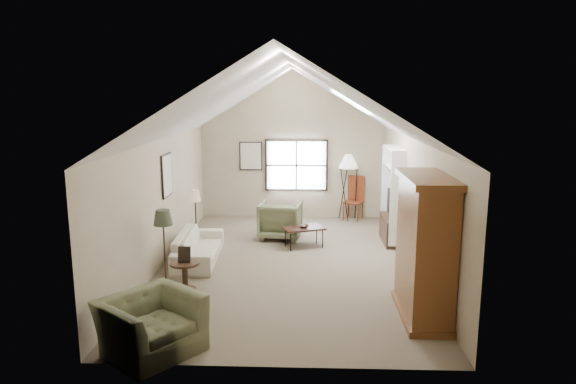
{
  "coord_description": "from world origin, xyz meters",
  "views": [
    {
      "loc": [
        0.38,
        -9.93,
        3.42
      ],
      "look_at": [
        0.0,
        0.4,
        1.4
      ],
      "focal_mm": 32.0,
      "sensor_mm": 36.0,
      "label": 1
    }
  ],
  "objects_px": {
    "side_table": "(185,276)",
    "side_chair": "(353,198)",
    "sofa": "(198,247)",
    "armchair_far": "(281,220)",
    "armoire": "(425,248)",
    "armchair_near": "(151,325)",
    "coffee_table": "(304,237)"
  },
  "relations": [
    {
      "from": "sofa",
      "to": "side_table",
      "type": "xyz_separation_m",
      "value": [
        0.1,
        -1.6,
        -0.04
      ]
    },
    {
      "from": "armoire",
      "to": "armchair_near",
      "type": "relative_size",
      "value": 1.85
    },
    {
      "from": "armoire",
      "to": "armchair_far",
      "type": "relative_size",
      "value": 2.27
    },
    {
      "from": "sofa",
      "to": "side_table",
      "type": "relative_size",
      "value": 3.99
    },
    {
      "from": "sofa",
      "to": "coffee_table",
      "type": "xyz_separation_m",
      "value": [
        2.16,
        1.02,
        -0.07
      ]
    },
    {
      "from": "side_chair",
      "to": "coffee_table",
      "type": "bearing_deg",
      "value": -94.03
    },
    {
      "from": "armoire",
      "to": "sofa",
      "type": "height_order",
      "value": "armoire"
    },
    {
      "from": "armchair_near",
      "to": "side_table",
      "type": "xyz_separation_m",
      "value": [
        -0.07,
        2.19,
        -0.13
      ]
    },
    {
      "from": "armchair_near",
      "to": "side_chair",
      "type": "bearing_deg",
      "value": 14.49
    },
    {
      "from": "armchair_near",
      "to": "side_table",
      "type": "bearing_deg",
      "value": 40.47
    },
    {
      "from": "sofa",
      "to": "armoire",
      "type": "bearing_deg",
      "value": -124.27
    },
    {
      "from": "armoire",
      "to": "coffee_table",
      "type": "distance_m",
      "value": 4.08
    },
    {
      "from": "armchair_near",
      "to": "side_table",
      "type": "distance_m",
      "value": 2.2
    },
    {
      "from": "armchair_near",
      "to": "side_chair",
      "type": "distance_m",
      "value": 8.09
    },
    {
      "from": "armchair_far",
      "to": "side_table",
      "type": "distance_m",
      "value": 3.67
    },
    {
      "from": "armoire",
      "to": "armchair_far",
      "type": "bearing_deg",
      "value": 119.57
    },
    {
      "from": "armoire",
      "to": "sofa",
      "type": "bearing_deg",
      "value": 147.97
    },
    {
      "from": "sofa",
      "to": "armchair_far",
      "type": "xyz_separation_m",
      "value": [
        1.6,
        1.74,
        0.14
      ]
    },
    {
      "from": "sofa",
      "to": "armchair_far",
      "type": "bearing_deg",
      "value": -44.85
    },
    {
      "from": "sofa",
      "to": "side_chair",
      "type": "relative_size",
      "value": 1.72
    },
    {
      "from": "coffee_table",
      "to": "side_chair",
      "type": "bearing_deg",
      "value": 62.77
    },
    {
      "from": "armoire",
      "to": "armchair_far",
      "type": "height_order",
      "value": "armoire"
    },
    {
      "from": "armchair_near",
      "to": "coffee_table",
      "type": "xyz_separation_m",
      "value": [
        1.99,
        4.81,
        -0.16
      ]
    },
    {
      "from": "armoire",
      "to": "sofa",
      "type": "xyz_separation_m",
      "value": [
        -4.01,
        2.51,
        -0.8
      ]
    },
    {
      "from": "armchair_far",
      "to": "side_chair",
      "type": "distance_m",
      "value": 2.64
    },
    {
      "from": "armchair_far",
      "to": "side_chair",
      "type": "height_order",
      "value": "side_chair"
    },
    {
      "from": "side_table",
      "to": "side_chair",
      "type": "xyz_separation_m",
      "value": [
        3.38,
        5.19,
        0.34
      ]
    },
    {
      "from": "armchair_near",
      "to": "sofa",
      "type": "bearing_deg",
      "value": 41.23
    },
    {
      "from": "armoire",
      "to": "armchair_far",
      "type": "distance_m",
      "value": 4.93
    },
    {
      "from": "coffee_table",
      "to": "side_table",
      "type": "height_order",
      "value": "side_table"
    },
    {
      "from": "coffee_table",
      "to": "side_table",
      "type": "distance_m",
      "value": 3.33
    },
    {
      "from": "armchair_far",
      "to": "coffee_table",
      "type": "distance_m",
      "value": 0.94
    }
  ]
}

